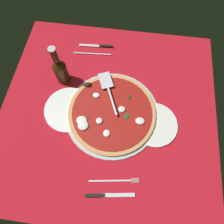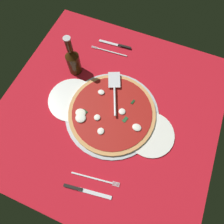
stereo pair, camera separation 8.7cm
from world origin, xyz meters
The scene contains 10 objects.
ground_plane centered at (0.00, 0.00, -0.40)cm, with size 99.31×99.31×0.80cm, color red.
checker_pattern centered at (0.00, 0.00, 0.05)cm, with size 99.31×99.31×0.10cm.
pizza_pan centered at (2.02, -1.63, 0.54)cm, with size 42.88×42.88×0.87cm, color #B1B9C1.
dinner_plate_left centered at (-18.06, -2.39, 0.60)cm, with size 22.66×22.66×1.00cm, color white.
dinner_plate_right centered at (21.39, -4.45, 0.60)cm, with size 21.09×21.09×1.00cm, color silver.
pizza centered at (1.84, -1.81, 1.70)cm, with size 39.76×39.76×2.50cm.
pizza_server centered at (-0.85, 8.34, 3.79)cm, with size 12.28×22.56×1.00cm.
place_setting_near centered at (5.51, -33.62, 0.46)cm, with size 21.47×14.47×1.40cm.
place_setting_far centered at (-11.56, 33.52, 0.46)cm, with size 20.59×13.12×1.40cm.
beer_bottle centered at (-24.02, 13.31, 8.65)cm, with size 6.33×6.33×22.41cm.
Camera 2 is at (15.05, -33.10, 82.46)cm, focal length 30.96 mm.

